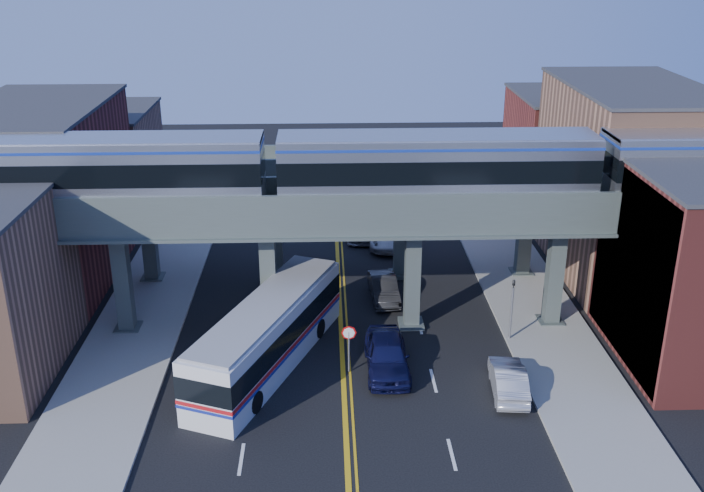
{
  "coord_description": "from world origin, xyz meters",
  "views": [
    {
      "loc": [
        -0.77,
        -31.74,
        20.71
      ],
      "look_at": [
        0.59,
        6.68,
        5.45
      ],
      "focal_mm": 40.0,
      "sensor_mm": 36.0,
      "label": 1
    }
  ],
  "objects_px": {
    "transit_bus": "(268,335)",
    "car_lane_b": "(384,288)",
    "car_lane_a": "(387,355)",
    "transit_train": "(436,165)",
    "car_parked_curb": "(508,379)",
    "car_lane_d": "(361,223)",
    "stop_sign": "(349,341)",
    "car_lane_c": "(389,233)",
    "traffic_signal": "(512,303)"
  },
  "relations": [
    {
      "from": "stop_sign",
      "to": "car_parked_curb",
      "type": "bearing_deg",
      "value": -15.99
    },
    {
      "from": "transit_train",
      "to": "car_lane_a",
      "type": "relative_size",
      "value": 9.63
    },
    {
      "from": "car_lane_b",
      "to": "stop_sign",
      "type": "bearing_deg",
      "value": -109.53
    },
    {
      "from": "transit_bus",
      "to": "stop_sign",
      "type": "bearing_deg",
      "value": -80.1
    },
    {
      "from": "transit_bus",
      "to": "car_lane_b",
      "type": "relative_size",
      "value": 3.0
    },
    {
      "from": "stop_sign",
      "to": "car_parked_curb",
      "type": "xyz_separation_m",
      "value": [
        7.66,
        -2.2,
        -1.03
      ]
    },
    {
      "from": "transit_bus",
      "to": "car_lane_a",
      "type": "xyz_separation_m",
      "value": [
        6.06,
        -0.82,
        -0.81
      ]
    },
    {
      "from": "transit_train",
      "to": "stop_sign",
      "type": "bearing_deg",
      "value": -133.77
    },
    {
      "from": "traffic_signal",
      "to": "car_lane_a",
      "type": "relative_size",
      "value": 0.77
    },
    {
      "from": "traffic_signal",
      "to": "car_lane_c",
      "type": "distance_m",
      "value": 15.82
    },
    {
      "from": "car_lane_b",
      "to": "car_lane_c",
      "type": "xyz_separation_m",
      "value": [
        1.07,
        9.26,
        0.08
      ]
    },
    {
      "from": "transit_train",
      "to": "stop_sign",
      "type": "xyz_separation_m",
      "value": [
        -4.79,
        -5.0,
        -7.68
      ]
    },
    {
      "from": "stop_sign",
      "to": "car_lane_c",
      "type": "distance_m",
      "value": 18.15
    },
    {
      "from": "traffic_signal",
      "to": "transit_bus",
      "type": "height_order",
      "value": "traffic_signal"
    },
    {
      "from": "transit_train",
      "to": "transit_bus",
      "type": "xyz_separation_m",
      "value": [
        -8.91,
        -4.11,
        -7.71
      ]
    },
    {
      "from": "car_lane_a",
      "to": "car_lane_b",
      "type": "xyz_separation_m",
      "value": [
        0.46,
        8.45,
        -0.19
      ]
    },
    {
      "from": "car_lane_a",
      "to": "transit_train",
      "type": "bearing_deg",
      "value": 59.67
    },
    {
      "from": "stop_sign",
      "to": "car_lane_a",
      "type": "bearing_deg",
      "value": 2.15
    },
    {
      "from": "transit_train",
      "to": "car_parked_curb",
      "type": "bearing_deg",
      "value": -68.25
    },
    {
      "from": "car_lane_c",
      "to": "transit_train",
      "type": "bearing_deg",
      "value": -78.97
    },
    {
      "from": "car_lane_a",
      "to": "car_lane_d",
      "type": "distance_m",
      "value": 19.76
    },
    {
      "from": "car_lane_a",
      "to": "car_lane_d",
      "type": "bearing_deg",
      "value": 91.01
    },
    {
      "from": "transit_train",
      "to": "car_lane_c",
      "type": "bearing_deg",
      "value": 95.89
    },
    {
      "from": "car_lane_a",
      "to": "transit_bus",
      "type": "bearing_deg",
      "value": 172.06
    },
    {
      "from": "traffic_signal",
      "to": "car_lane_a",
      "type": "height_order",
      "value": "traffic_signal"
    },
    {
      "from": "transit_bus",
      "to": "car_lane_c",
      "type": "distance_m",
      "value": 18.55
    },
    {
      "from": "traffic_signal",
      "to": "car_lane_a",
      "type": "xyz_separation_m",
      "value": [
        -6.96,
        -2.93,
        -1.39
      ]
    },
    {
      "from": "car_lane_c",
      "to": "transit_bus",
      "type": "bearing_deg",
      "value": -109.07
    },
    {
      "from": "transit_train",
      "to": "car_parked_curb",
      "type": "relative_size",
      "value": 11.72
    },
    {
      "from": "car_lane_d",
      "to": "car_parked_curb",
      "type": "xyz_separation_m",
      "value": [
        6.16,
        -22.02,
        -0.13
      ]
    },
    {
      "from": "car_lane_c",
      "to": "car_parked_curb",
      "type": "bearing_deg",
      "value": -73.02
    },
    {
      "from": "transit_bus",
      "to": "car_lane_c",
      "type": "height_order",
      "value": "transit_bus"
    },
    {
      "from": "car_lane_a",
      "to": "car_parked_curb",
      "type": "relative_size",
      "value": 1.22
    },
    {
      "from": "transit_train",
      "to": "stop_sign",
      "type": "distance_m",
      "value": 10.34
    },
    {
      "from": "transit_train",
      "to": "car_lane_c",
      "type": "xyz_separation_m",
      "value": [
        -1.32,
        12.78,
        -8.63
      ]
    },
    {
      "from": "transit_train",
      "to": "car_lane_d",
      "type": "height_order",
      "value": "transit_train"
    },
    {
      "from": "stop_sign",
      "to": "car_lane_c",
      "type": "relative_size",
      "value": 0.45
    },
    {
      "from": "stop_sign",
      "to": "transit_bus",
      "type": "distance_m",
      "value": 4.22
    },
    {
      "from": "stop_sign",
      "to": "transit_bus",
      "type": "height_order",
      "value": "transit_bus"
    },
    {
      "from": "car_lane_a",
      "to": "car_lane_b",
      "type": "relative_size",
      "value": 1.22
    },
    {
      "from": "stop_sign",
      "to": "transit_bus",
      "type": "bearing_deg",
      "value": 167.82
    },
    {
      "from": "stop_sign",
      "to": "car_lane_c",
      "type": "height_order",
      "value": "stop_sign"
    },
    {
      "from": "transit_train",
      "to": "car_lane_a",
      "type": "bearing_deg",
      "value": -120.07
    },
    {
      "from": "traffic_signal",
      "to": "car_parked_curb",
      "type": "xyz_separation_m",
      "value": [
        -1.24,
        -5.2,
        -1.58
      ]
    },
    {
      "from": "transit_bus",
      "to": "car_lane_b",
      "type": "distance_m",
      "value": 10.09
    },
    {
      "from": "car_lane_a",
      "to": "car_lane_c",
      "type": "relative_size",
      "value": 0.92
    },
    {
      "from": "car_lane_b",
      "to": "car_lane_d",
      "type": "xyz_separation_m",
      "value": [
        -0.9,
        11.31,
        0.13
      ]
    },
    {
      "from": "traffic_signal",
      "to": "car_lane_c",
      "type": "relative_size",
      "value": 0.71
    },
    {
      "from": "car_lane_b",
      "to": "car_lane_c",
      "type": "height_order",
      "value": "car_lane_c"
    },
    {
      "from": "stop_sign",
      "to": "car_lane_d",
      "type": "xyz_separation_m",
      "value": [
        1.5,
        19.83,
        -0.9
      ]
    }
  ]
}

